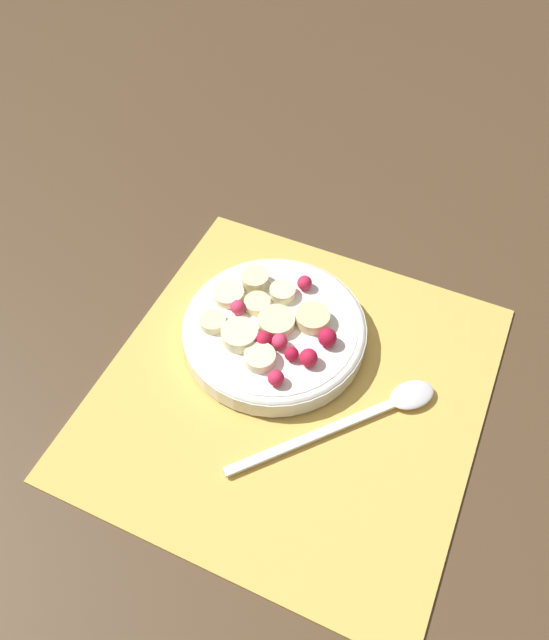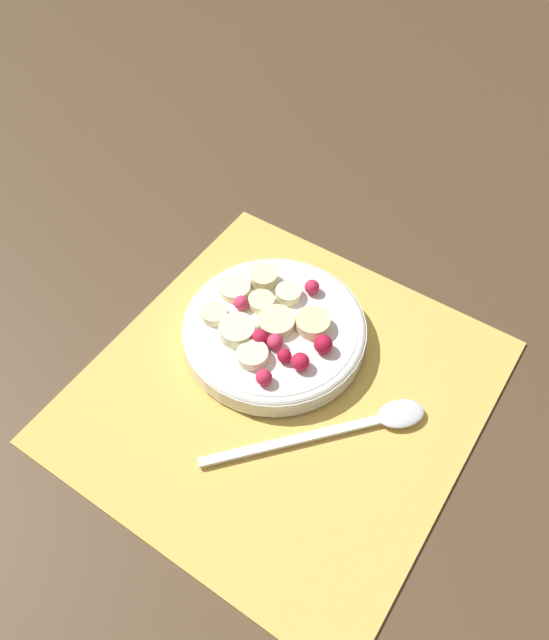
# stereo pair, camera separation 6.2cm
# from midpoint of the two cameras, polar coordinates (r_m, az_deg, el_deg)

# --- Properties ---
(ground_plane) EXTENTS (3.00, 3.00, 0.00)m
(ground_plane) POSITION_cam_midpoint_polar(r_m,az_deg,el_deg) (0.62, 3.64, -6.73)
(ground_plane) COLOR #4C3823
(placemat) EXTENTS (0.36, 0.38, 0.01)m
(placemat) POSITION_cam_midpoint_polar(r_m,az_deg,el_deg) (0.62, 3.65, -6.58)
(placemat) COLOR #E0B251
(placemat) RESTS_ON ground_plane
(fruit_bowl) EXTENTS (0.19, 0.19, 0.04)m
(fruit_bowl) POSITION_cam_midpoint_polar(r_m,az_deg,el_deg) (0.64, 2.74, -1.02)
(fruit_bowl) COLOR silver
(fruit_bowl) RESTS_ON placemat
(spoon) EXTENTS (0.16, 0.18, 0.01)m
(spoon) POSITION_cam_midpoint_polar(r_m,az_deg,el_deg) (0.60, 10.98, -9.47)
(spoon) COLOR silver
(spoon) RESTS_ON placemat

